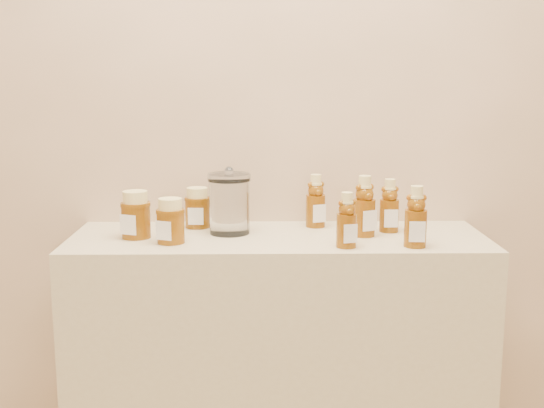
{
  "coord_description": "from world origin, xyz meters",
  "views": [
    {
      "loc": [
        -0.05,
        -0.37,
        1.36
      ],
      "look_at": [
        -0.02,
        1.52,
        1.0
      ],
      "focal_mm": 45.0,
      "sensor_mm": 36.0,
      "label": 1
    }
  ],
  "objects_px": {
    "glass_canister": "(229,201)",
    "bear_bottle_back_left": "(316,197)",
    "honey_jar_left": "(136,214)",
    "display_table": "(278,381)",
    "bear_bottle_front_left": "(347,216)"
  },
  "relations": [
    {
      "from": "display_table",
      "to": "honey_jar_left",
      "type": "relative_size",
      "value": 8.88
    },
    {
      "from": "display_table",
      "to": "honey_jar_left",
      "type": "height_order",
      "value": "honey_jar_left"
    },
    {
      "from": "bear_bottle_back_left",
      "to": "honey_jar_left",
      "type": "distance_m",
      "value": 0.54
    },
    {
      "from": "honey_jar_left",
      "to": "bear_bottle_front_left",
      "type": "bearing_deg",
      "value": 10.52
    },
    {
      "from": "bear_bottle_back_left",
      "to": "glass_canister",
      "type": "distance_m",
      "value": 0.27
    },
    {
      "from": "bear_bottle_back_left",
      "to": "bear_bottle_front_left",
      "type": "xyz_separation_m",
      "value": [
        0.06,
        -0.25,
        -0.01
      ]
    },
    {
      "from": "honey_jar_left",
      "to": "glass_canister",
      "type": "height_order",
      "value": "glass_canister"
    },
    {
      "from": "bear_bottle_back_left",
      "to": "glass_canister",
      "type": "relative_size",
      "value": 0.96
    },
    {
      "from": "display_table",
      "to": "bear_bottle_front_left",
      "type": "bearing_deg",
      "value": -36.05
    },
    {
      "from": "display_table",
      "to": "glass_canister",
      "type": "bearing_deg",
      "value": 164.84
    },
    {
      "from": "glass_canister",
      "to": "bear_bottle_back_left",
      "type": "bearing_deg",
      "value": 18.09
    },
    {
      "from": "bear_bottle_front_left",
      "to": "glass_canister",
      "type": "relative_size",
      "value": 0.89
    },
    {
      "from": "glass_canister",
      "to": "bear_bottle_front_left",
      "type": "bearing_deg",
      "value": -27.75
    },
    {
      "from": "honey_jar_left",
      "to": "display_table",
      "type": "bearing_deg",
      "value": 23.74
    },
    {
      "from": "bear_bottle_back_left",
      "to": "bear_bottle_front_left",
      "type": "height_order",
      "value": "bear_bottle_back_left"
    }
  ]
}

